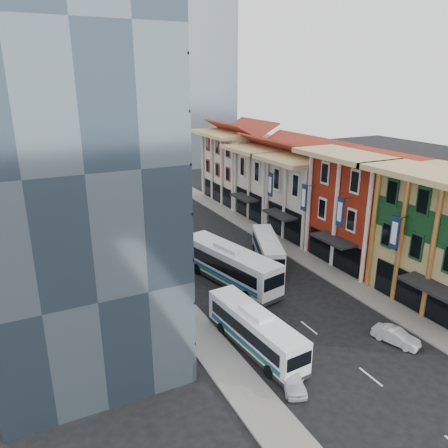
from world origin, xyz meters
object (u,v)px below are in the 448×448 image
sedan_left (292,379)px  sedan_right (396,336)px  bus_left_far (230,264)px  bus_right (268,249)px  office_tower (55,142)px  bus_left_near (255,329)px

sedan_left → sedan_right: size_ratio=0.99×
bus_left_far → bus_right: bus_left_far is taller
office_tower → bus_left_far: (15.00, -0.49, -12.99)m
bus_right → bus_left_near: bearing=-102.5°
bus_left_far → bus_left_near: bearing=-120.0°
bus_left_near → sedan_right: 11.13m
bus_right → sedan_left: bearing=-94.7°
office_tower → bus_left_far: 19.85m
bus_left_near → bus_right: bearing=50.1°
bus_right → office_tower: bearing=-151.0°
office_tower → bus_right: size_ratio=3.07×
bus_right → sedan_left: 21.03m
bus_left_near → sedan_left: 5.02m
bus_left_far → bus_right: size_ratio=1.28×
bus_left_near → sedan_left: bus_left_near is taller
sedan_left → bus_right: bearing=82.8°
bus_left_far → sedan_left: (-3.50, -15.84, -1.41)m
bus_left_near → sedan_right: bus_left_near is taller
sedan_left → bus_left_far: bearing=97.9°
bus_left_near → bus_right: bus_left_near is taller
office_tower → sedan_right: office_tower is taller
office_tower → sedan_left: (11.50, -16.34, -14.40)m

